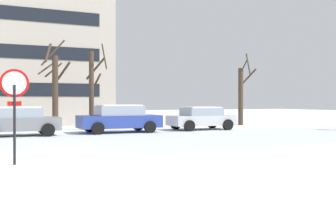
{
  "coord_description": "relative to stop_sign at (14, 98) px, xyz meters",
  "views": [
    {
      "loc": [
        -2.08,
        -13.3,
        1.71
      ],
      "look_at": [
        6.5,
        5.0,
        1.52
      ],
      "focal_mm": 44.61,
      "sensor_mm": 36.0,
      "label": 1
    }
  ],
  "objects": [
    {
      "name": "ground_plane",
      "position": [
        1.07,
        1.44,
        -1.81
      ],
      "size": [
        120.0,
        120.0,
        0.0
      ],
      "primitive_type": "plane",
      "color": "white"
    },
    {
      "name": "parked_car_gray",
      "position": [
        1.06,
        9.73,
        -1.07
      ],
      "size": [
        3.86,
        2.04,
        1.44
      ],
      "color": "slate",
      "rests_on": "ground"
    },
    {
      "name": "building_far_left",
      "position": [
        2.29,
        21.32,
        3.2
      ],
      "size": [
        12.07,
        8.84,
        10.02
      ],
      "color": "#B2A899",
      "rests_on": "ground"
    },
    {
      "name": "parked_car_silver",
      "position": [
        11.37,
        9.84,
        -1.1
      ],
      "size": [
        3.96,
        2.15,
        1.37
      ],
      "color": "silver",
      "rests_on": "ground"
    },
    {
      "name": "tree_far_right",
      "position": [
        16.42,
        12.92,
        0.4
      ],
      "size": [
        1.14,
        1.77,
        5.05
      ],
      "color": "#423326",
      "rests_on": "ground"
    },
    {
      "name": "tree_far_mid",
      "position": [
        5.43,
        12.5,
        0.7
      ],
      "size": [
        1.23,
        1.97,
        5.02
      ],
      "color": "#423326",
      "rests_on": "ground"
    },
    {
      "name": "stop_sign",
      "position": [
        0.0,
        0.0,
        0.0
      ],
      "size": [
        0.75,
        0.12,
        2.58
      ],
      "color": "black",
      "rests_on": "ground"
    },
    {
      "name": "parked_car_blue",
      "position": [
        6.22,
        9.8,
        -1.04
      ],
      "size": [
        4.44,
        2.21,
        1.52
      ],
      "color": "#283D93",
      "rests_on": "ground"
    },
    {
      "name": "tree_far_left",
      "position": [
        3.49,
        13.79,
        0.76
      ],
      "size": [
        1.88,
        1.33,
        5.54
      ],
      "color": "#423326",
      "rests_on": "ground"
    },
    {
      "name": "road_surface",
      "position": [
        1.07,
        4.78,
        -1.81
      ],
      "size": [
        80.0,
        8.68,
        0.0
      ],
      "color": "silver",
      "rests_on": "ground"
    }
  ]
}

